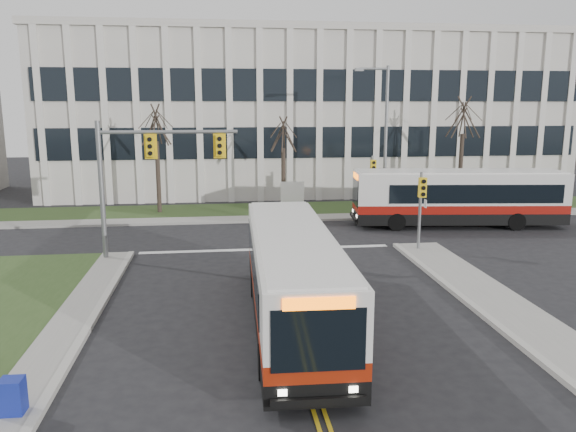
% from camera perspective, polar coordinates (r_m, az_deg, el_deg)
% --- Properties ---
extents(ground, '(120.00, 120.00, 0.00)m').
position_cam_1_polar(ground, '(19.39, -0.24, -9.53)').
color(ground, black).
rests_on(ground, ground).
extents(sidewalk_west, '(1.20, 26.00, 0.14)m').
position_cam_1_polar(sidewalk_west, '(15.47, -25.59, -16.06)').
color(sidewalk_west, '#9E9B93').
rests_on(sidewalk_west, ground).
extents(sidewalk_cross, '(44.00, 1.60, 0.14)m').
position_cam_1_polar(sidewalk_cross, '(34.63, 5.04, -0.11)').
color(sidewalk_cross, '#9E9B93').
rests_on(sidewalk_cross, ground).
extents(building_lawn, '(44.00, 5.00, 0.12)m').
position_cam_1_polar(building_lawn, '(37.33, 4.15, 0.72)').
color(building_lawn, '#30471E').
rests_on(building_lawn, ground).
extents(office_building, '(40.00, 16.00, 12.00)m').
position_cam_1_polar(office_building, '(48.53, 1.49, 10.24)').
color(office_building, silver).
rests_on(office_building, ground).
extents(mast_arm_signal, '(6.11, 0.38, 6.20)m').
position_cam_1_polar(mast_arm_signal, '(25.54, -14.86, 5.00)').
color(mast_arm_signal, slate).
rests_on(mast_arm_signal, ground).
extents(signal_pole_near, '(0.34, 0.39, 3.80)m').
position_cam_1_polar(signal_pole_near, '(26.95, 13.37, 1.61)').
color(signal_pole_near, slate).
rests_on(signal_pole_near, ground).
extents(signal_pole_far, '(0.34, 0.39, 3.80)m').
position_cam_1_polar(signal_pole_far, '(34.95, 8.58, 3.95)').
color(signal_pole_far, slate).
rests_on(signal_pole_far, ground).
extents(streetlight, '(2.15, 0.25, 9.20)m').
position_cam_1_polar(streetlight, '(35.71, 9.66, 8.41)').
color(streetlight, slate).
rests_on(streetlight, ground).
extents(directory_sign, '(1.50, 0.12, 2.00)m').
position_cam_1_polar(directory_sign, '(36.25, 0.44, 2.21)').
color(directory_sign, slate).
rests_on(directory_sign, ground).
extents(tree_left, '(1.80, 1.80, 7.70)m').
position_cam_1_polar(tree_left, '(36.23, -13.27, 8.82)').
color(tree_left, '#42352B').
rests_on(tree_left, ground).
extents(tree_mid, '(1.80, 1.80, 6.82)m').
position_cam_1_polar(tree_mid, '(36.49, -0.48, 8.14)').
color(tree_mid, '#42352B').
rests_on(tree_mid, ground).
extents(tree_right, '(1.80, 1.80, 8.25)m').
position_cam_1_polar(tree_right, '(39.45, 17.39, 9.36)').
color(tree_right, '#42352B').
rests_on(tree_right, ground).
extents(bus_main, '(2.70, 11.16, 2.96)m').
position_cam_1_polar(bus_main, '(17.70, 0.44, -6.52)').
color(bus_main, silver).
rests_on(bus_main, ground).
extents(bus_cross, '(11.98, 3.80, 3.14)m').
position_cam_1_polar(bus_cross, '(33.46, 16.91, 1.65)').
color(bus_cross, silver).
rests_on(bus_cross, ground).
extents(newspaper_box_blue, '(0.51, 0.46, 0.95)m').
position_cam_1_polar(newspaper_box_blue, '(14.44, -26.17, -16.34)').
color(newspaper_box_blue, navy).
rests_on(newspaper_box_blue, ground).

